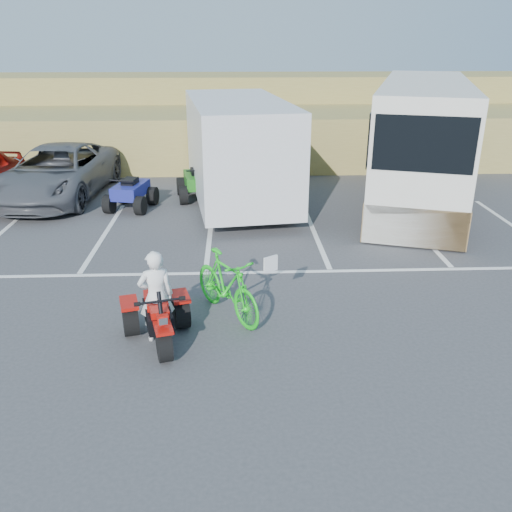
{
  "coord_description": "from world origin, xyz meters",
  "views": [
    {
      "loc": [
        0.64,
        -8.25,
        4.73
      ],
      "look_at": [
        1.02,
        0.89,
        1.0
      ],
      "focal_mm": 38.0,
      "sensor_mm": 36.0,
      "label": 1
    }
  ],
  "objects_px": {
    "grey_pickup": "(57,172)",
    "green_dirt_bike": "(227,285)",
    "rv_motorhome": "(419,149)",
    "quad_atv_blue": "(132,209)",
    "rider": "(156,296)",
    "quad_atv_green": "(198,198)",
    "red_trike_atv": "(161,343)",
    "cargo_trailer": "(238,148)"
  },
  "relations": [
    {
      "from": "cargo_trailer",
      "to": "quad_atv_blue",
      "type": "height_order",
      "value": "cargo_trailer"
    },
    {
      "from": "rider",
      "to": "green_dirt_bike",
      "type": "height_order",
      "value": "rider"
    },
    {
      "from": "red_trike_atv",
      "to": "rv_motorhome",
      "type": "height_order",
      "value": "rv_motorhome"
    },
    {
      "from": "grey_pickup",
      "to": "quad_atv_blue",
      "type": "distance_m",
      "value": 2.91
    },
    {
      "from": "red_trike_atv",
      "to": "rv_motorhome",
      "type": "relative_size",
      "value": 0.15
    },
    {
      "from": "green_dirt_bike",
      "to": "quad_atv_blue",
      "type": "relative_size",
      "value": 1.28
    },
    {
      "from": "cargo_trailer",
      "to": "quad_atv_blue",
      "type": "relative_size",
      "value": 4.37
    },
    {
      "from": "red_trike_atv",
      "to": "quad_atv_green",
      "type": "bearing_deg",
      "value": 74.43
    },
    {
      "from": "red_trike_atv",
      "to": "rv_motorhome",
      "type": "distance_m",
      "value": 11.18
    },
    {
      "from": "quad_atv_blue",
      "to": "red_trike_atv",
      "type": "bearing_deg",
      "value": -65.12
    },
    {
      "from": "rv_motorhome",
      "to": "quad_atv_green",
      "type": "xyz_separation_m",
      "value": [
        -6.86,
        -0.01,
        -1.5
      ]
    },
    {
      "from": "rv_motorhome",
      "to": "quad_atv_blue",
      "type": "bearing_deg",
      "value": -155.24
    },
    {
      "from": "green_dirt_bike",
      "to": "cargo_trailer",
      "type": "distance_m",
      "value": 7.37
    },
    {
      "from": "quad_atv_green",
      "to": "red_trike_atv",
      "type": "bearing_deg",
      "value": -100.09
    },
    {
      "from": "rider",
      "to": "rv_motorhome",
      "type": "bearing_deg",
      "value": -144.42
    },
    {
      "from": "quad_atv_blue",
      "to": "quad_atv_green",
      "type": "distance_m",
      "value": 2.13
    },
    {
      "from": "quad_atv_blue",
      "to": "quad_atv_green",
      "type": "xyz_separation_m",
      "value": [
        1.88,
        1.0,
        0.0
      ]
    },
    {
      "from": "rider",
      "to": "quad_atv_green",
      "type": "distance_m",
      "value": 8.48
    },
    {
      "from": "grey_pickup",
      "to": "quad_atv_blue",
      "type": "xyz_separation_m",
      "value": [
        2.47,
        -1.33,
        -0.79
      ]
    },
    {
      "from": "red_trike_atv",
      "to": "rider",
      "type": "bearing_deg",
      "value": 90.0
    },
    {
      "from": "red_trike_atv",
      "to": "quad_atv_blue",
      "type": "bearing_deg",
      "value": 88.29
    },
    {
      "from": "rider",
      "to": "rv_motorhome",
      "type": "xyz_separation_m",
      "value": [
        7.03,
        8.45,
        0.71
      ]
    },
    {
      "from": "grey_pickup",
      "to": "quad_atv_green",
      "type": "relative_size",
      "value": 3.52
    },
    {
      "from": "grey_pickup",
      "to": "cargo_trailer",
      "type": "height_order",
      "value": "cargo_trailer"
    },
    {
      "from": "red_trike_atv",
      "to": "grey_pickup",
      "type": "distance_m",
      "value": 9.9
    },
    {
      "from": "rv_motorhome",
      "to": "grey_pickup",
      "type": "bearing_deg",
      "value": -163.47
    },
    {
      "from": "grey_pickup",
      "to": "cargo_trailer",
      "type": "relative_size",
      "value": 0.84
    },
    {
      "from": "cargo_trailer",
      "to": "rv_motorhome",
      "type": "bearing_deg",
      "value": -3.58
    },
    {
      "from": "quad_atv_green",
      "to": "green_dirt_bike",
      "type": "bearing_deg",
      "value": -91.99
    },
    {
      "from": "green_dirt_bike",
      "to": "quad_atv_green",
      "type": "xyz_separation_m",
      "value": [
        -0.97,
        7.68,
        -0.6
      ]
    },
    {
      "from": "red_trike_atv",
      "to": "quad_atv_blue",
      "type": "relative_size",
      "value": 0.99
    },
    {
      "from": "grey_pickup",
      "to": "cargo_trailer",
      "type": "bearing_deg",
      "value": -2.68
    },
    {
      "from": "cargo_trailer",
      "to": "rv_motorhome",
      "type": "height_order",
      "value": "rv_motorhome"
    },
    {
      "from": "rider",
      "to": "quad_atv_green",
      "type": "height_order",
      "value": "rider"
    },
    {
      "from": "quad_atv_blue",
      "to": "quad_atv_green",
      "type": "bearing_deg",
      "value": 39.88
    },
    {
      "from": "red_trike_atv",
      "to": "rider",
      "type": "distance_m",
      "value": 0.8
    },
    {
      "from": "grey_pickup",
      "to": "cargo_trailer",
      "type": "xyz_separation_m",
      "value": [
        5.61,
        -0.72,
        0.85
      ]
    },
    {
      "from": "red_trike_atv",
      "to": "rv_motorhome",
      "type": "xyz_separation_m",
      "value": [
        6.99,
        8.6,
        1.5
      ]
    },
    {
      "from": "rv_motorhome",
      "to": "quad_atv_green",
      "type": "relative_size",
      "value": 6.1
    },
    {
      "from": "grey_pickup",
      "to": "green_dirt_bike",
      "type": "bearing_deg",
      "value": -51.76
    },
    {
      "from": "quad_atv_blue",
      "to": "rv_motorhome",
      "type": "bearing_deg",
      "value": 18.47
    },
    {
      "from": "red_trike_atv",
      "to": "green_dirt_bike",
      "type": "xyz_separation_m",
      "value": [
        1.11,
        0.91,
        0.6
      ]
    }
  ]
}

